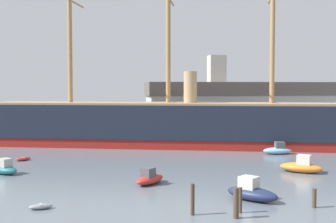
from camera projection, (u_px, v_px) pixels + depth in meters
tall_ship at (168, 123)px, 71.29m from camera, size 68.84×25.12×33.87m
dinghy_foreground_left at (41, 206)px, 34.68m from camera, size 1.90×1.10×0.42m
motorboat_foreground_right at (252, 192)px, 37.39m from camera, size 4.53×4.82×1.96m
motorboat_near_centre at (150, 178)px, 43.61m from camera, size 3.78×3.98×1.63m
motorboat_mid_left at (4, 168)px, 48.72m from camera, size 4.14×4.03×1.71m
motorboat_mid_right at (302, 166)px, 49.55m from camera, size 4.89×4.40×1.96m
dinghy_alongside_bow at (23, 159)px, 57.58m from camera, size 2.13×1.87×0.47m
motorboat_alongside_stern at (278, 150)px, 63.15m from camera, size 4.27×2.06×1.74m
motorboat_far_right at (291, 134)px, 83.61m from camera, size 4.54×4.19×1.84m
mooring_piling_nearest at (193, 199)px, 33.01m from camera, size 0.28×0.28×2.34m
mooring_piling_left_pair at (240, 200)px, 33.60m from camera, size 0.28×0.28×1.94m
mooring_piling_right_pair at (314, 198)px, 35.05m from camera, size 0.34×0.34×1.52m
mooring_piling_midwater at (236, 203)px, 32.19m from camera, size 0.41×0.41×2.22m
dockside_warehouse_right at (243, 108)px, 90.16m from camera, size 42.06×12.00×15.74m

